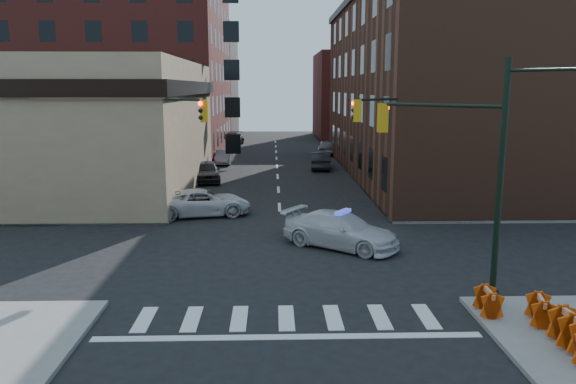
{
  "coord_description": "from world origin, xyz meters",
  "views": [
    {
      "loc": [
        -0.42,
        -23.64,
        7.25
      ],
      "look_at": [
        0.34,
        3.32,
        2.2
      ],
      "focal_mm": 35.0,
      "sensor_mm": 36.0,
      "label": 1
    }
  ],
  "objects": [
    {
      "name": "signal_pole_se",
      "position": [
        6.04,
        -5.52,
        4.61
      ],
      "size": [
        5.4,
        5.27,
        8.0
      ],
      "rotation": [
        0.0,
        0.0,
        2.36
      ],
      "color": "black",
      "rests_on": "sidewalk_se"
    },
    {
      "name": "pedestrian_c",
      "position": [
        -13.0,
        6.55,
        1.1
      ],
      "size": [
        1.14,
        1.1,
        1.91
      ],
      "primitive_type": "imported",
      "rotation": [
        0.0,
        0.0,
        0.75
      ],
      "color": "#1D212C",
      "rests_on": "sidewalk_nw"
    },
    {
      "name": "parked_car_efar",
      "position": [
        5.49,
        37.44,
        0.78
      ],
      "size": [
        2.32,
        4.76,
        1.56
      ],
      "primitive_type": "imported",
      "rotation": [
        0.0,
        0.0,
        3.04
      ],
      "color": "gray",
      "rests_on": "ground"
    },
    {
      "name": "filler_ne",
      "position": [
        14.0,
        58.0,
        6.0
      ],
      "size": [
        16.0,
        16.0,
        12.0
      ],
      "primitive_type": "cube",
      "color": "maroon",
      "rests_on": "ground"
    },
    {
      "name": "barricade_se_b",
      "position": [
        6.4,
        -7.0,
        0.56
      ],
      "size": [
        0.63,
        1.13,
        0.82
      ],
      "primitive_type": null,
      "rotation": [
        0.0,
        0.0,
        1.5
      ],
      "color": "orange",
      "rests_on": "sidewalk_se"
    },
    {
      "name": "tree_ne_far",
      "position": [
        7.5,
        34.0,
        3.49
      ],
      "size": [
        3.0,
        3.0,
        4.85
      ],
      "color": "black",
      "rests_on": "sidewalk_ne"
    },
    {
      "name": "commercial_row_ne",
      "position": [
        13.0,
        22.5,
        7.0
      ],
      "size": [
        14.0,
        34.0,
        14.0
      ],
      "primitive_type": "cube",
      "color": "#533021",
      "rests_on": "ground"
    },
    {
      "name": "sidewalk_ne",
      "position": [
        23.0,
        32.75,
        0.07
      ],
      "size": [
        34.0,
        54.5,
        0.15
      ],
      "primitive_type": "cube",
      "color": "gray",
      "rests_on": "ground"
    },
    {
      "name": "signal_pole_nw",
      "position": [
        -5.85,
        5.34,
        4.34
      ],
      "size": [
        3.58,
        3.67,
        8.0
      ],
      "rotation": [
        0.0,
        0.0,
        -0.79
      ],
      "color": "black",
      "rests_on": "sidewalk_nw"
    },
    {
      "name": "parked_car_wdeep",
      "position": [
        -5.42,
        47.4,
        0.81
      ],
      "size": [
        2.9,
        5.78,
        1.61
      ],
      "primitive_type": "imported",
      "rotation": [
        0.0,
        0.0,
        -0.12
      ],
      "color": "black",
      "rests_on": "ground"
    },
    {
      "name": "barricade_nw_b",
      "position": [
        -9.33,
        6.21,
        0.58
      ],
      "size": [
        1.24,
        0.77,
        0.86
      ],
      "primitive_type": null,
      "rotation": [
        0.0,
        0.0,
        -0.18
      ],
      "color": "orange",
      "rests_on": "sidewalk_nw"
    },
    {
      "name": "filler_nw",
      "position": [
        -16.0,
        62.0,
        8.0
      ],
      "size": [
        20.0,
        18.0,
        16.0
      ],
      "primitive_type": "cube",
      "color": "#50463B",
      "rests_on": "ground"
    },
    {
      "name": "parked_car_wfar",
      "position": [
        -5.07,
        29.9,
        0.68
      ],
      "size": [
        1.51,
        4.18,
        1.37
      ],
      "primitive_type": "imported",
      "rotation": [
        0.0,
        0.0,
        -0.01
      ],
      "color": "gray",
      "rests_on": "ground"
    },
    {
      "name": "barrel_road",
      "position": [
        1.04,
        3.74,
        0.49
      ],
      "size": [
        0.64,
        0.64,
        0.99
      ],
      "primitive_type": "cylinder",
      "rotation": [
        0.0,
        0.0,
        -0.17
      ],
      "color": "red",
      "rests_on": "ground"
    },
    {
      "name": "sidewalk_nw",
      "position": [
        -23.0,
        32.75,
        0.07
      ],
      "size": [
        34.0,
        54.5,
        0.15
      ],
      "primitive_type": "cube",
      "color": "gray",
      "rests_on": "ground"
    },
    {
      "name": "bank_building",
      "position": [
        -17.0,
        16.5,
        4.5
      ],
      "size": [
        22.0,
        22.0,
        9.0
      ],
      "primitive_type": "cube",
      "color": "#998564",
      "rests_on": "ground"
    },
    {
      "name": "barricade_se_c",
      "position": [
        7.85,
        -9.34,
        0.64
      ],
      "size": [
        0.78,
        1.37,
        0.99
      ],
      "primitive_type": null,
      "rotation": [
        0.0,
        0.0,
        1.66
      ],
      "color": "#EC480B",
      "rests_on": "sidewalk_se"
    },
    {
      "name": "signal_pole_ne",
      "position": [
        5.84,
        5.35,
        4.34
      ],
      "size": [
        3.67,
        3.58,
        8.0
      ],
      "rotation": [
        0.0,
        0.0,
        -2.36
      ],
      "color": "black",
      "rests_on": "sidewalk_ne"
    },
    {
      "name": "barricade_se_a",
      "position": [
        7.71,
        -7.78,
        0.57
      ],
      "size": [
        0.82,
        1.23,
        0.84
      ],
      "primitive_type": null,
      "rotation": [
        0.0,
        0.0,
        1.33
      ],
      "color": "#C86209",
      "rests_on": "sidewalk_se"
    },
    {
      "name": "parked_car_wnear",
      "position": [
        -5.5,
        19.65,
        0.81
      ],
      "size": [
        2.54,
        4.97,
        1.62
      ],
      "primitive_type": "imported",
      "rotation": [
        0.0,
        0.0,
        0.14
      ],
      "color": "black",
      "rests_on": "ground"
    },
    {
      "name": "parked_car_enear",
      "position": [
        3.89,
        26.22,
        0.78
      ],
      "size": [
        1.94,
        4.81,
        1.55
      ],
      "primitive_type": "imported",
      "rotation": [
        0.0,
        0.0,
        3.08
      ],
      "color": "black",
      "rests_on": "ground"
    },
    {
      "name": "apartment_block",
      "position": [
        -18.5,
        40.0,
        12.0
      ],
      "size": [
        25.0,
        25.0,
        24.0
      ],
      "primitive_type": "cube",
      "color": "maroon",
      "rests_on": "ground"
    },
    {
      "name": "pedestrian_b",
      "position": [
        -9.25,
        9.18,
        1.13
      ],
      "size": [
        1.15,
        1.02,
        1.97
      ],
      "primitive_type": "imported",
      "rotation": [
        0.0,
        0.0,
        0.34
      ],
      "color": "black",
      "rests_on": "sidewalk_nw"
    },
    {
      "name": "police_car",
      "position": [
        2.7,
        1.22,
        0.8
      ],
      "size": [
        5.79,
        5.02,
        1.6
      ],
      "primitive_type": "imported",
      "rotation": [
        0.0,
        0.0,
        0.95
      ],
      "color": "silver",
      "rests_on": "ground"
    },
    {
      "name": "pickup",
      "position": [
        -4.41,
        7.91,
        0.76
      ],
      "size": [
        5.86,
        3.58,
        1.52
      ],
      "primitive_type": "imported",
      "rotation": [
        0.0,
        0.0,
        1.78
      ],
      "color": "silver",
      "rests_on": "ground"
    },
    {
      "name": "tree_ne_near",
      "position": [
        7.5,
        26.0,
        3.49
      ],
      "size": [
        3.0,
        3.0,
        4.85
      ],
      "color": "black",
      "rests_on": "sidewalk_ne"
    },
    {
      "name": "pedestrian_a",
      "position": [
        -8.13,
        6.0,
        1.15
      ],
      "size": [
        0.76,
        0.54,
        2.0
      ],
      "primitive_type": "imported",
      "rotation": [
        0.0,
        0.0,
        -0.08
      ],
      "color": "black",
      "rests_on": "sidewalk_nw"
    },
    {
      "name": "barricade_nw_a",
      "position": [
        -6.86,
        6.81,
        0.57
      ],
      "size": [
        1.22,
        0.78,
        0.85
      ],
      "primitive_type": null,
      "rotation": [
        0.0,
        0.0,
        -0.21
      ],
      "color": "#CE4909",
      "rests_on": "sidewalk_nw"
    },
    {
      "name": "ground",
      "position": [
        0.0,
        0.0,
        0.0
      ],
      "size": [
        140.0,
        140.0,
        0.0
      ],
      "primitive_type": "plane",
      "color": "black",
      "rests_on": "ground"
    },
    {
      "name": "barrel_bank",
      "position": [
        -4.92,
        8.44,
        0.47
      ],
      "size": [
        0.55,
        0.55,
        0.95
      ],
      "primitive_type": "cylinder",
      "rotation": [
        0.0,
        0.0,
        0.04
      ],
      "color": "#CF5309",
      "rests_on": "ground"
    }
  ]
}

